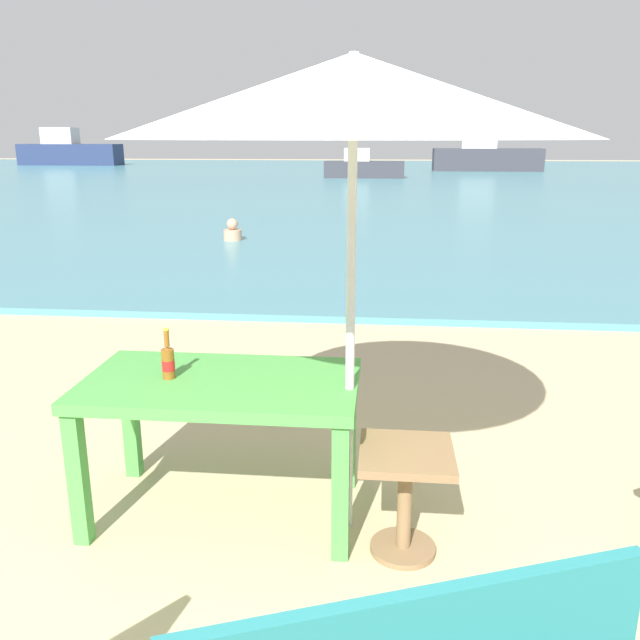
{
  "coord_description": "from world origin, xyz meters",
  "views": [
    {
      "loc": [
        0.14,
        -1.78,
        1.95
      ],
      "look_at": [
        -0.34,
        3.0,
        0.6
      ],
      "focal_mm": 36.57,
      "sensor_mm": 36.0,
      "label": 1
    }
  ],
  "objects_px": {
    "beer_bottle_amber": "(168,361)",
    "boat_tanker": "(69,152)",
    "side_table_wood": "(405,486)",
    "boat_fishing_trawler": "(486,157)",
    "boat_sailboat": "(363,167)",
    "patio_umbrella": "(353,97)",
    "swimmer_person": "(233,232)",
    "picnic_table_green": "(222,399)"
  },
  "relations": [
    {
      "from": "beer_bottle_amber",
      "to": "boat_tanker",
      "type": "bearing_deg",
      "value": 116.62
    },
    {
      "from": "side_table_wood",
      "to": "boat_fishing_trawler",
      "type": "distance_m",
      "value": 37.14
    },
    {
      "from": "boat_tanker",
      "to": "boat_sailboat",
      "type": "distance_m",
      "value": 24.85
    },
    {
      "from": "patio_umbrella",
      "to": "boat_tanker",
      "type": "xyz_separation_m",
      "value": [
        -22.05,
        42.21,
        -1.12
      ]
    },
    {
      "from": "swimmer_person",
      "to": "boat_fishing_trawler",
      "type": "distance_m",
      "value": 28.8
    },
    {
      "from": "patio_umbrella",
      "to": "picnic_table_green",
      "type": "bearing_deg",
      "value": 174.52
    },
    {
      "from": "picnic_table_green",
      "to": "boat_fishing_trawler",
      "type": "bearing_deg",
      "value": 79.87
    },
    {
      "from": "beer_bottle_amber",
      "to": "side_table_wood",
      "type": "relative_size",
      "value": 0.49
    },
    {
      "from": "side_table_wood",
      "to": "boat_tanker",
      "type": "relative_size",
      "value": 0.08
    },
    {
      "from": "boat_tanker",
      "to": "patio_umbrella",
      "type": "bearing_deg",
      "value": -62.41
    },
    {
      "from": "side_table_wood",
      "to": "boat_sailboat",
      "type": "relative_size",
      "value": 0.14
    },
    {
      "from": "patio_umbrella",
      "to": "boat_fishing_trawler",
      "type": "distance_m",
      "value": 37.0
    },
    {
      "from": "boat_fishing_trawler",
      "to": "boat_tanker",
      "type": "bearing_deg",
      "value": 168.47
    },
    {
      "from": "boat_sailboat",
      "to": "boat_fishing_trawler",
      "type": "height_order",
      "value": "boat_fishing_trawler"
    },
    {
      "from": "patio_umbrella",
      "to": "boat_fishing_trawler",
      "type": "relative_size",
      "value": 0.37
    },
    {
      "from": "side_table_wood",
      "to": "swimmer_person",
      "type": "height_order",
      "value": "side_table_wood"
    },
    {
      "from": "side_table_wood",
      "to": "boat_tanker",
      "type": "distance_m",
      "value": 47.93
    },
    {
      "from": "swimmer_person",
      "to": "boat_fishing_trawler",
      "type": "height_order",
      "value": "boat_fishing_trawler"
    },
    {
      "from": "picnic_table_green",
      "to": "side_table_wood",
      "type": "relative_size",
      "value": 2.59
    },
    {
      "from": "swimmer_person",
      "to": "boat_sailboat",
      "type": "xyz_separation_m",
      "value": [
        1.74,
        20.07,
        0.34
      ]
    },
    {
      "from": "side_table_wood",
      "to": "boat_tanker",
      "type": "bearing_deg",
      "value": 117.77
    },
    {
      "from": "side_table_wood",
      "to": "boat_sailboat",
      "type": "bearing_deg",
      "value": 92.42
    },
    {
      "from": "patio_umbrella",
      "to": "swimmer_person",
      "type": "distance_m",
      "value": 9.6
    },
    {
      "from": "patio_umbrella",
      "to": "boat_fishing_trawler",
      "type": "xyz_separation_m",
      "value": [
        5.85,
        36.52,
        -1.23
      ]
    },
    {
      "from": "side_table_wood",
      "to": "beer_bottle_amber",
      "type": "bearing_deg",
      "value": 168.31
    },
    {
      "from": "beer_bottle_amber",
      "to": "boat_fishing_trawler",
      "type": "bearing_deg",
      "value": 79.47
    },
    {
      "from": "picnic_table_green",
      "to": "beer_bottle_amber",
      "type": "height_order",
      "value": "beer_bottle_amber"
    },
    {
      "from": "picnic_table_green",
      "to": "boat_sailboat",
      "type": "xyz_separation_m",
      "value": [
        -0.3,
        29.03,
        -0.07
      ]
    },
    {
      "from": "side_table_wood",
      "to": "swimmer_person",
      "type": "distance_m",
      "value": 9.69
    },
    {
      "from": "side_table_wood",
      "to": "boat_fishing_trawler",
      "type": "height_order",
      "value": "boat_fishing_trawler"
    },
    {
      "from": "picnic_table_green",
      "to": "boat_sailboat",
      "type": "distance_m",
      "value": 29.03
    },
    {
      "from": "boat_sailboat",
      "to": "boat_fishing_trawler",
      "type": "relative_size",
      "value": 0.62
    },
    {
      "from": "side_table_wood",
      "to": "boat_sailboat",
      "type": "distance_m",
      "value": 29.32
    },
    {
      "from": "boat_sailboat",
      "to": "side_table_wood",
      "type": "bearing_deg",
      "value": -87.58
    },
    {
      "from": "swimmer_person",
      "to": "boat_sailboat",
      "type": "distance_m",
      "value": 20.15
    },
    {
      "from": "picnic_table_green",
      "to": "side_table_wood",
      "type": "bearing_deg",
      "value": -15.49
    },
    {
      "from": "swimmer_person",
      "to": "boat_tanker",
      "type": "distance_m",
      "value": 38.43
    },
    {
      "from": "beer_bottle_amber",
      "to": "boat_fishing_trawler",
      "type": "height_order",
      "value": "boat_fishing_trawler"
    },
    {
      "from": "side_table_wood",
      "to": "boat_tanker",
      "type": "xyz_separation_m",
      "value": [
        -22.33,
        42.41,
        0.64
      ]
    },
    {
      "from": "boat_tanker",
      "to": "boat_fishing_trawler",
      "type": "relative_size",
      "value": 1.13
    },
    {
      "from": "swimmer_person",
      "to": "boat_tanker",
      "type": "xyz_separation_m",
      "value": [
        -19.36,
        33.19,
        0.75
      ]
    },
    {
      "from": "side_table_wood",
      "to": "patio_umbrella",
      "type": "bearing_deg",
      "value": 144.8
    }
  ]
}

